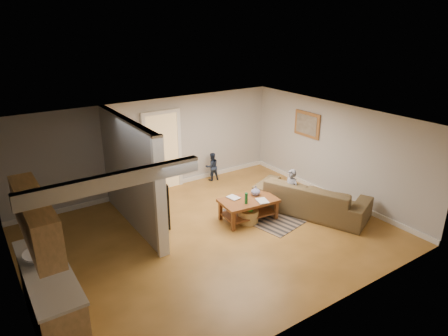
{
  "coord_description": "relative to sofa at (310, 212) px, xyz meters",
  "views": [
    {
      "loc": [
        -4.03,
        -6.47,
        4.47
      ],
      "look_at": [
        0.93,
        0.91,
        1.1
      ],
      "focal_mm": 32.0,
      "sensor_mm": 36.0,
      "label": 1
    }
  ],
  "objects": [
    {
      "name": "coffee_table",
      "position": [
        -1.46,
        0.55,
        0.4
      ],
      "size": [
        1.38,
        0.89,
        0.77
      ],
      "rotation": [
        0.0,
        0.0,
        -0.1
      ],
      "color": "brown",
      "rests_on": "ground"
    },
    {
      "name": "speaker_right",
      "position": [
        -3.37,
        3.07,
        0.55
      ],
      "size": [
        0.13,
        0.13,
        1.09
      ],
      "primitive_type": "cube",
      "rotation": [
        0.0,
        0.0,
        -0.24
      ],
      "color": "black",
      "rests_on": "ground"
    },
    {
      "name": "toy_basket",
      "position": [
        -1.55,
        0.44,
        0.17
      ],
      "size": [
        0.47,
        0.47,
        0.42
      ],
      "color": "#A38546",
      "rests_on": "ground"
    },
    {
      "name": "area_rug",
      "position": [
        -0.38,
        0.63,
        0.01
      ],
      "size": [
        2.87,
        2.34,
        0.01
      ],
      "primitive_type": "cube",
      "rotation": [
        0.0,
        0.0,
        0.21
      ],
      "color": "black",
      "rests_on": "ground"
    },
    {
      "name": "child",
      "position": [
        -0.42,
        0.27,
        0.0
      ],
      "size": [
        0.29,
        0.42,
        1.11
      ],
      "primitive_type": "imported",
      "rotation": [
        0.0,
        0.0,
        -1.5
      ],
      "color": "slate",
      "rests_on": "ground"
    },
    {
      "name": "tv_console",
      "position": [
        -3.54,
        2.39,
        0.61
      ],
      "size": [
        0.47,
        1.08,
        0.91
      ],
      "rotation": [
        0.0,
        0.0,
        -0.07
      ],
      "color": "brown",
      "rests_on": "ground"
    },
    {
      "name": "toddler",
      "position": [
        -0.88,
        3.08,
        0.0
      ],
      "size": [
        0.45,
        0.38,
        0.83
      ],
      "primitive_type": "imported",
      "rotation": [
        0.0,
        0.0,
        2.98
      ],
      "color": "#1B2438",
      "rests_on": "ground"
    },
    {
      "name": "speaker_left",
      "position": [
        -3.27,
        1.17,
        0.54
      ],
      "size": [
        0.12,
        0.12,
        1.08
      ],
      "primitive_type": "cube",
      "rotation": [
        0.0,
        0.0,
        -0.17
      ],
      "color": "black",
      "rests_on": "ground"
    },
    {
      "name": "room_shell",
      "position": [
        -3.67,
        0.8,
        1.46
      ],
      "size": [
        7.54,
        6.02,
        2.52
      ],
      "color": "#B8B4B0",
      "rests_on": "ground"
    },
    {
      "name": "ground",
      "position": [
        -2.6,
        0.38,
        0.0
      ],
      "size": [
        7.5,
        7.5,
        0.0
      ],
      "primitive_type": "plane",
      "color": "brown",
      "rests_on": "ground"
    },
    {
      "name": "sofa",
      "position": [
        0.0,
        0.0,
        0.0
      ],
      "size": [
        2.05,
        2.89,
        0.79
      ],
      "primitive_type": "imported",
      "rotation": [
        0.0,
        0.0,
        1.98
      ],
      "color": "#413720",
      "rests_on": "ground"
    }
  ]
}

